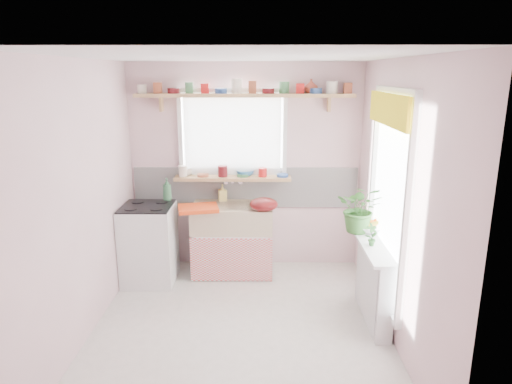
{
  "coord_description": "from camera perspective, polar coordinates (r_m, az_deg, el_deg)",
  "views": [
    {
      "loc": [
        0.21,
        -3.88,
        2.37
      ],
      "look_at": [
        0.14,
        0.55,
        1.21
      ],
      "focal_mm": 32.0,
      "sensor_mm": 36.0,
      "label": 1
    }
  ],
  "objects": [
    {
      "name": "soap_bottle_sink",
      "position": [
        5.58,
        -4.21,
        -0.08
      ],
      "size": [
        0.12,
        0.12,
        0.21
      ],
      "primitive_type": "imported",
      "rotation": [
        0.0,
        0.0,
        0.28
      ],
      "color": "#F7E06D",
      "rests_on": "sink_unit"
    },
    {
      "name": "jade_plant",
      "position": [
        4.78,
        12.91,
        -2.02
      ],
      "size": [
        0.54,
        0.5,
        0.51
      ],
      "primitive_type": "imported",
      "rotation": [
        0.0,
        0.0,
        -0.26
      ],
      "color": "#346A2A",
      "rests_on": "radiator_ledge"
    },
    {
      "name": "cooker",
      "position": [
        5.44,
        -13.21,
        -6.28
      ],
      "size": [
        0.58,
        0.58,
        0.93
      ],
      "color": "white",
      "rests_on": "ground"
    },
    {
      "name": "room",
      "position": [
        4.86,
        6.16,
        2.72
      ],
      "size": [
        3.2,
        3.2,
        3.2
      ],
      "color": "white",
      "rests_on": "ground"
    },
    {
      "name": "sill_cup",
      "position": [
        5.61,
        -8.54,
        2.53
      ],
      "size": [
        0.15,
        0.15,
        0.09
      ],
      "primitive_type": "imported",
      "rotation": [
        0.0,
        0.0,
        0.41
      ],
      "color": "beige",
      "rests_on": "windowsill"
    },
    {
      "name": "sill_bowl",
      "position": [
        5.55,
        -1.36,
        2.42
      ],
      "size": [
        0.25,
        0.25,
        0.07
      ],
      "primitive_type": "imported",
      "rotation": [
        0.0,
        0.0,
        -0.18
      ],
      "color": "teal",
      "rests_on": "windowsill"
    },
    {
      "name": "fruit_bowl",
      "position": [
        4.87,
        14.14,
        -4.46
      ],
      "size": [
        0.35,
        0.35,
        0.07
      ],
      "primitive_type": "imported",
      "rotation": [
        0.0,
        0.0,
        -0.23
      ],
      "color": "white",
      "rests_on": "radiator_ledge"
    },
    {
      "name": "sink_unit",
      "position": [
        5.53,
        -2.95,
        -5.85
      ],
      "size": [
        0.95,
        0.65,
        1.11
      ],
      "color": "white",
      "rests_on": "ground"
    },
    {
      "name": "dish_tray",
      "position": [
        5.25,
        -7.24,
        -2.03
      ],
      "size": [
        0.51,
        0.42,
        0.04
      ],
      "primitive_type": "cube",
      "rotation": [
        0.0,
        0.0,
        0.22
      ],
      "color": "#E84314",
      "rests_on": "sink_unit"
    },
    {
      "name": "pine_shelf",
      "position": [
        5.36,
        -1.43,
        11.99
      ],
      "size": [
        2.52,
        0.24,
        0.04
      ],
      "primitive_type": "cube",
      "color": "tan",
      "rests_on": "room"
    },
    {
      "name": "colander",
      "position": [
        5.18,
        0.98,
        -1.55
      ],
      "size": [
        0.41,
        0.41,
        0.15
      ],
      "primitive_type": "ellipsoid",
      "rotation": [
        0.0,
        0.0,
        0.36
      ],
      "color": "#621012",
      "rests_on": "sink_unit"
    },
    {
      "name": "radiator_ledge",
      "position": [
        4.66,
        14.55,
        -10.89
      ],
      "size": [
        0.22,
        0.95,
        0.78
      ],
      "color": "white",
      "rests_on": "ground"
    },
    {
      "name": "herb_pot",
      "position": [
        4.47,
        14.28,
        -5.22
      ],
      "size": [
        0.14,
        0.12,
        0.22
      ],
      "primitive_type": "imported",
      "rotation": [
        0.0,
        0.0,
        0.39
      ],
      "color": "#2C6227",
      "rests_on": "radiator_ledge"
    },
    {
      "name": "sill_crockery",
      "position": [
        5.49,
        -3.45,
        2.5
      ],
      "size": [
        1.35,
        0.11,
        0.12
      ],
      "color": "silver",
      "rests_on": "windowsill"
    },
    {
      "name": "fruit",
      "position": [
        4.86,
        14.24,
        -3.77
      ],
      "size": [
        0.2,
        0.14,
        0.1
      ],
      "color": "orange",
      "rests_on": "fruit_bowl"
    },
    {
      "name": "shelf_crockery",
      "position": [
        5.35,
        -1.44,
        12.79
      ],
      "size": [
        2.47,
        0.11,
        0.12
      ],
      "color": "silver",
      "rests_on": "pine_shelf"
    },
    {
      "name": "cooker_bottle",
      "position": [
        5.43,
        -11.06,
        0.31
      ],
      "size": [
        0.13,
        0.13,
        0.27
      ],
      "primitive_type": "imported",
      "rotation": [
        0.0,
        0.0,
        0.32
      ],
      "color": "#387048",
      "rests_on": "cooker"
    },
    {
      "name": "windowsill",
      "position": [
        5.51,
        -2.92,
        1.75
      ],
      "size": [
        1.4,
        0.22,
        0.04
      ],
      "primitive_type": "cube",
      "color": "tan",
      "rests_on": "room"
    },
    {
      "name": "shelf_vase",
      "position": [
        5.44,
        6.9,
        13.01
      ],
      "size": [
        0.19,
        0.19,
        0.16
      ],
      "primitive_type": "imported",
      "rotation": [
        0.0,
        0.0,
        0.25
      ],
      "color": "#B34B37",
      "rests_on": "pine_shelf"
    }
  ]
}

